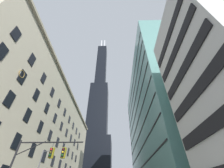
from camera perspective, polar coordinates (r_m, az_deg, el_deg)
station_building at (r=45.64m, az=-29.93°, el=-18.68°), size 16.11×62.07×28.96m
dark_skyscraper at (r=123.62m, az=-6.12°, el=-15.31°), size 24.39×24.39×175.82m
glass_office_midrise at (r=49.95m, az=21.30°, el=-14.63°), size 18.67×48.37×41.60m
traffic_signal_mast at (r=18.00m, az=-27.92°, el=-26.30°), size 7.35×0.63×6.69m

